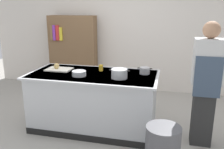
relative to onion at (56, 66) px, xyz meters
The scene contains 11 objects.
ground_plane 1.17m from the onion, ahead, with size 10.00×10.00×0.00m, color #9E9991.
back_wall 2.18m from the onion, 72.11° to the left, with size 6.40×0.12×3.00m, color silver.
counter_island 0.82m from the onion, ahead, with size 1.98×0.98×0.90m.
cutting_board 0.07m from the onion, ahead, with size 0.40×0.28×0.02m, color silver.
onion is the anchor object (origin of this frame).
stock_pot 1.11m from the onion, 11.74° to the right, with size 0.30×0.23×0.14m.
sauce_pan 1.42m from the onion, ahead, with size 0.22×0.15×0.10m.
mixing_bowl 0.54m from the onion, 27.21° to the right, with size 0.21×0.21×0.08m, color #B7BABF.
juice_cup 0.73m from the onion, ahead, with size 0.07×0.07×0.10m, color yellow.
person_chef 2.28m from the onion, ahead, with size 0.38×0.25×1.72m.
bookshelf 1.77m from the onion, 103.95° to the left, with size 1.10×0.31×1.70m.
Camera 1 is at (1.13, -3.41, 1.90)m, focal length 38.88 mm.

